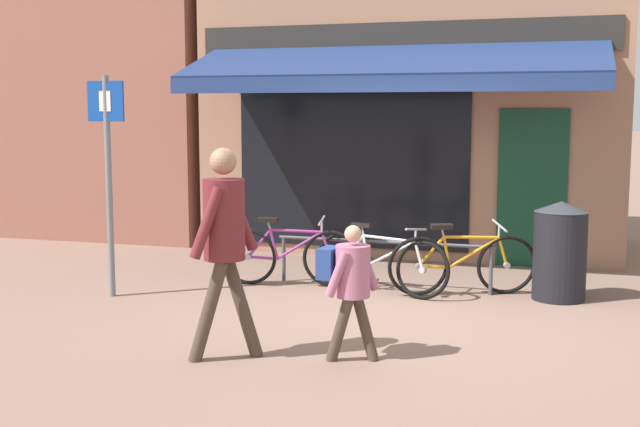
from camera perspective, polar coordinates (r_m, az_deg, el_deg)
The scene contains 11 objects.
ground_plane at distance 8.37m, azimuth 4.26°, elevation -7.06°, with size 160.00×160.00×0.00m, color #846656.
shop_front at distance 12.62m, azimuth 7.01°, elevation 10.23°, with size 6.03×4.45×5.46m.
neighbour_building at distance 15.64m, azimuth -17.28°, elevation 11.80°, with size 6.57×4.00×6.77m.
bike_rack_rail at distance 9.43m, azimuth 4.54°, elevation -2.59°, with size 2.59×0.04×0.57m.
bicycle_purple at distance 9.53m, azimuth -2.21°, elevation -3.00°, with size 1.67×0.52×0.83m.
bicycle_silver at distance 9.19m, azimuth 4.27°, elevation -3.50°, with size 1.69×0.59×0.81m.
bicycle_orange at distance 9.17m, azimuth 10.08°, elevation -3.51°, with size 1.63×0.74×0.85m.
pedestrian_adult at distance 6.68m, azimuth -6.83°, elevation -1.20°, with size 0.57×0.64×1.79m.
pedestrian_child at distance 6.66m, azimuth 2.10°, elevation -4.55°, with size 0.52×0.42×1.16m.
litter_bin at distance 9.21m, azimuth 16.69°, elevation -2.54°, with size 0.59×0.59×1.09m.
parking_sign at distance 9.16m, azimuth -14.84°, elevation 3.50°, with size 0.44×0.07×2.46m.
Camera 1 is at (1.77, -7.91, 2.08)m, focal length 45.00 mm.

